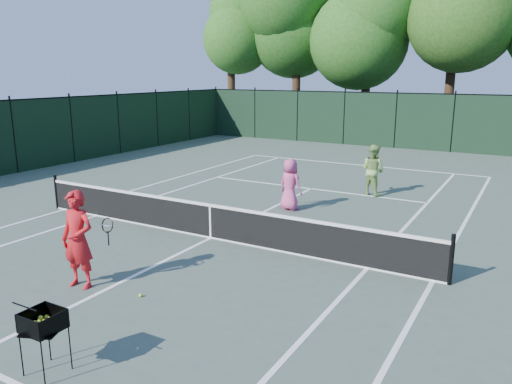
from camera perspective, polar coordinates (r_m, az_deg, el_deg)
The scene contains 18 objects.
ground at distance 12.90m, azimuth -5.18°, elevation -5.27°, with size 90.00×90.00×0.00m, color #435247.
sideline_doubles_left at distance 16.54m, azimuth -21.01°, elevation -1.89°, with size 0.10×23.77×0.01m, color white.
sideline_doubles_right at distance 10.92m, azimuth 19.55°, elevation -9.58°, with size 0.10×23.77×0.01m, color white.
sideline_singles_left at distance 15.53m, azimuth -17.77°, elevation -2.60°, with size 0.10×23.77×0.01m, color white.
sideline_singles_right at distance 11.20m, azimuth 12.59°, elevation -8.52°, with size 0.10×23.77×0.01m, color white.
baseline_far at distance 23.35m, azimuth 11.70°, elevation 3.05°, with size 10.97×0.10×0.01m, color white.
service_line_far at distance 18.31m, azimuth 6.30°, elevation 0.38°, with size 8.23×0.10×0.01m, color white.
center_service_line at distance 12.90m, azimuth -5.18°, elevation -5.25°, with size 0.10×12.80×0.01m, color white.
tennis_net at distance 12.75m, azimuth -5.23°, elevation -3.24°, with size 11.69×0.09×1.06m.
fence_far at distance 28.98m, azimuth 15.67°, elevation 7.82°, with size 24.00×0.05×3.00m, color black.
tree_0 at distance 37.53m, azimuth -2.93°, elevation 19.68°, with size 6.40×6.40×13.14m.
tree_1 at distance 35.63m, azimuth 4.80°, elevation 20.84°, with size 6.80×6.80×13.98m.
tree_2 at distance 33.52m, azimuth 12.84°, elevation 19.37°, with size 6.00×6.00×12.40m.
coach at distance 10.34m, azimuth -19.68°, elevation -5.14°, with size 0.94×0.73×1.95m.
player_pink at distance 15.30m, azimuth 3.91°, elevation 0.86°, with size 0.87×0.66×1.59m.
player_green at distance 17.60m, azimuth 13.23°, elevation 2.48°, with size 1.04×0.93×1.75m.
ball_hopper at distance 7.71m, azimuth -23.19°, elevation -13.44°, with size 0.64×0.64×0.94m.
loose_ball_midcourt at distance 9.88m, azimuth -13.07°, elevation -11.43°, with size 0.07×0.07×0.07m, color #D2ED30.
Camera 1 is at (7.03, -9.99, 4.15)m, focal length 35.00 mm.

